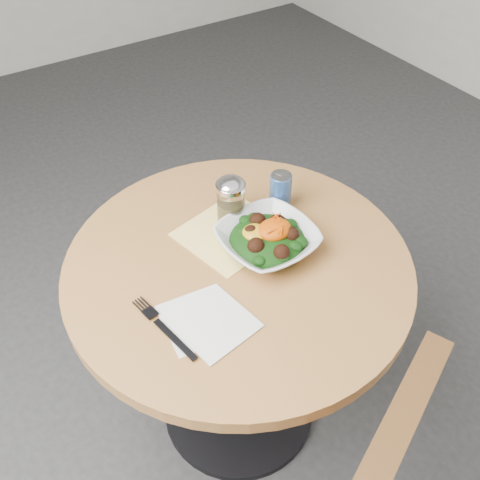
{
  "coord_description": "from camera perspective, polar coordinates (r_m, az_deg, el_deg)",
  "views": [
    {
      "loc": [
        -0.52,
        -0.81,
        1.74
      ],
      "look_at": [
        0.01,
        0.01,
        0.81
      ],
      "focal_mm": 40.0,
      "sensor_mm": 36.0,
      "label": 1
    }
  ],
  "objects": [
    {
      "name": "beverage_can",
      "position": [
        1.5,
        4.33,
        5.18
      ],
      "size": [
        0.06,
        0.06,
        0.12
      ],
      "color": "navy",
      "rests_on": "table"
    },
    {
      "name": "ground",
      "position": [
        1.99,
        -0.14,
        -17.41
      ],
      "size": [
        6.0,
        6.0,
        0.0
      ],
      "primitive_type": "plane",
      "color": "#2B2B2E",
      "rests_on": "ground"
    },
    {
      "name": "spice_shaker",
      "position": [
        1.44,
        -0.99,
        4.1
      ],
      "size": [
        0.08,
        0.08,
        0.14
      ],
      "color": "silver",
      "rests_on": "table"
    },
    {
      "name": "paper_napkins",
      "position": [
        1.25,
        -3.56,
        -8.65
      ],
      "size": [
        0.21,
        0.22,
        0.0
      ],
      "color": "white",
      "rests_on": "table"
    },
    {
      "name": "fork",
      "position": [
        1.25,
        -8.31,
        -9.06
      ],
      "size": [
        0.06,
        0.23,
        0.0
      ],
      "color": "black",
      "rests_on": "table"
    },
    {
      "name": "table",
      "position": [
        1.52,
        -0.18,
        -7.36
      ],
      "size": [
        0.9,
        0.9,
        0.75
      ],
      "color": "black",
      "rests_on": "ground"
    },
    {
      "name": "salad_bowl",
      "position": [
        1.38,
        2.94,
        0.09
      ],
      "size": [
        0.26,
        0.26,
        0.09
      ],
      "color": "silver",
      "rests_on": "table"
    },
    {
      "name": "cloth_napkin",
      "position": [
        1.45,
        -0.97,
        0.84
      ],
      "size": [
        0.3,
        0.28,
        0.0
      ],
      "primitive_type": "cube",
      "rotation": [
        0.0,
        0.0,
        0.22
      ],
      "color": "yellow",
      "rests_on": "table"
    }
  ]
}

